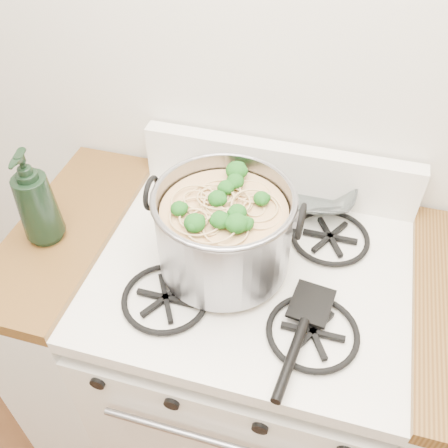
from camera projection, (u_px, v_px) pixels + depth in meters
gas_range at (246, 367)px, 1.55m from camera, size 0.76×0.66×0.92m
counter_left at (97, 324)px, 1.63m from camera, size 0.25×0.65×0.92m
stock_pot at (224, 231)px, 1.14m from camera, size 0.35×0.32×0.22m
spatula at (312, 301)px, 1.11m from camera, size 0.33×0.34×0.02m
glass_bowl at (311, 194)px, 1.37m from camera, size 0.10×0.10×0.02m
bottle at (34, 198)px, 1.19m from camera, size 0.12×0.12×0.26m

